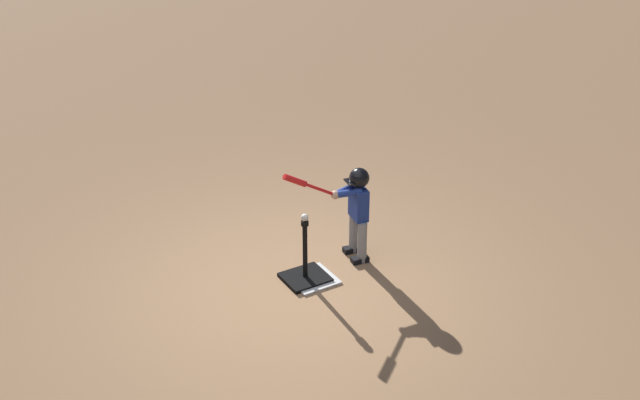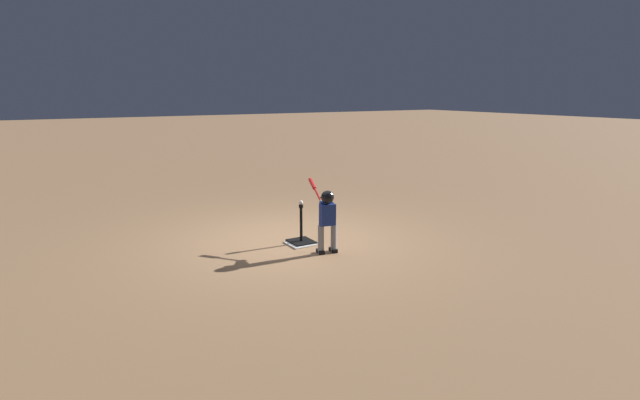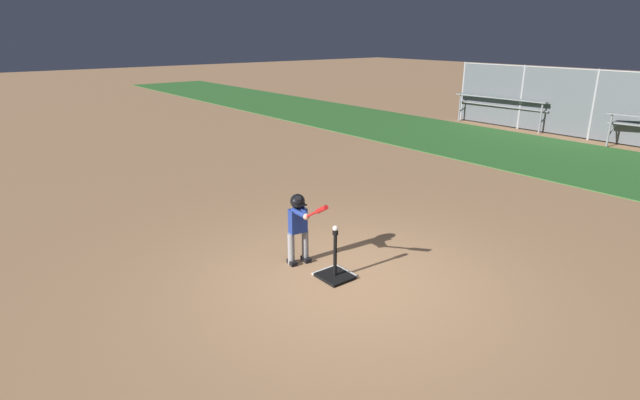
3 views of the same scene
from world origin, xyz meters
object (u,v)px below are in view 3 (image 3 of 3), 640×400
(batter_child, at_px, (299,221))
(baseball, at_px, (335,228))
(batting_tee, at_px, (335,272))
(bleachers_far_right, at_px, (511,110))

(batter_child, relative_size, baseball, 14.94)
(batting_tee, distance_m, batter_child, 0.86)
(baseball, height_order, bleachers_far_right, bleachers_far_right)
(baseball, relative_size, bleachers_far_right, 0.02)
(baseball, xyz_separation_m, bleachers_far_right, (-5.16, 12.48, -0.20))
(batting_tee, relative_size, baseball, 9.12)
(batter_child, xyz_separation_m, bleachers_far_right, (-4.51, 12.59, -0.14))
(batting_tee, relative_size, bleachers_far_right, 0.20)
(bleachers_far_right, bearing_deg, batting_tee, -67.55)
(batting_tee, bearing_deg, baseball, 180.00)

